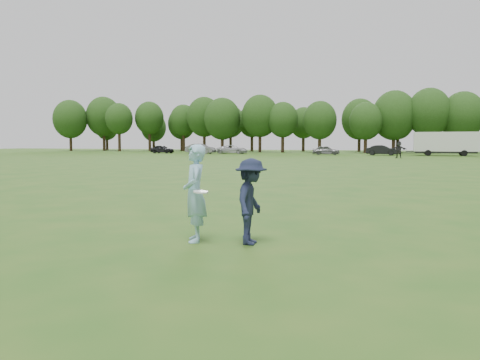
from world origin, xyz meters
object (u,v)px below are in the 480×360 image
Objects in this scene: defender at (251,201)px; thrower at (195,193)px; car_f at (382,150)px; car_c at (232,149)px; car_e at (326,150)px; player_far_d at (399,150)px; cargo_trailer at (445,143)px; car_a at (162,149)px; car_b at (200,149)px.

thrower is at bearing 92.47° from defender.
car_c is at bearing 91.57° from car_f.
thrower is 0.47× the size of car_e.
cargo_trailer is (5.88, 11.03, 0.80)m from player_far_d.
defender is at bearing 69.62° from thrower.
player_far_d is at bearing 148.94° from thrower.
player_far_d is 0.22× the size of cargo_trailer.
car_e is at bearing -87.72° from car_a.
player_far_d is (3.48, 49.47, 0.06)m from thrower.
player_far_d is 0.41× the size of car_b.
thrower reaches higher than car_b.
thrower is 1.08m from defender.
cargo_trailer is at bearing -87.29° from car_b.
car_e is 7.75m from car_f.
player_far_d is 27.69m from car_c.
cargo_trailer is (8.29, 60.37, 0.98)m from defender.
car_b is at bearing 20.35° from defender.
player_far_d is 0.46× the size of car_f.
car_c is 0.54× the size of cargo_trailer.
car_c is at bearing -74.40° from car_b.
player_far_d is at bearing -107.52° from car_b.
defender is 60.05m from car_e.
thrower is 65.15m from car_c.
thrower is 49.59m from player_far_d.
defender is 66.21m from car_b.
car_a is 1.02× the size of car_e.
car_c is 1.14× the size of car_f.
cargo_trailer reaches higher than thrower.
player_far_d is (2.41, 49.34, 0.19)m from defender.
car_a is 42.89m from cargo_trailer.
thrower reaches higher than car_a.
car_e is at bearing -177.11° from cargo_trailer.
car_b is (-27.50, 60.23, -0.00)m from defender.
car_b is at bearing 172.16° from player_far_d.
thrower is 61.22m from cargo_trailer.
defender is 0.40× the size of car_a.
car_c is (-22.52, 61.39, -0.12)m from defender.
car_e is (-6.47, 59.70, -0.25)m from thrower.
car_b reaches higher than car_f.
thrower is 60.02m from car_f.
car_f is (34.79, -0.83, 0.03)m from car_a.
defender is 0.33× the size of car_b.
thrower is 0.46× the size of car_a.
car_f reaches higher than car_e.
player_far_d is at bearing -118.07° from cargo_trailer.
car_f is at bearing 114.00° from player_far_d.
thrower reaches higher than car_c.
car_e is 0.91× the size of car_f.
player_far_d reaches higher than car_b.
car_e is (19.96, -0.66, -0.13)m from car_b.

